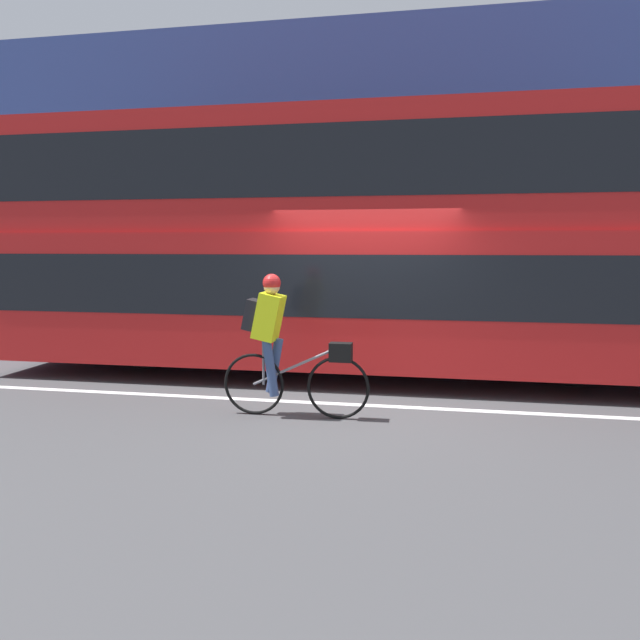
% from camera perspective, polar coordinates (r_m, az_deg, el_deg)
% --- Properties ---
extents(ground_plane, '(80.00, 80.00, 0.00)m').
position_cam_1_polar(ground_plane, '(8.20, 3.62, -7.46)').
color(ground_plane, '#424244').
extents(road_center_line, '(50.00, 0.14, 0.01)m').
position_cam_1_polar(road_center_line, '(8.03, 3.45, -7.74)').
color(road_center_line, silver).
rests_on(road_center_line, ground_plane).
extents(sidewalk_curb, '(60.00, 1.68, 0.11)m').
position_cam_1_polar(sidewalk_curb, '(13.13, 6.56, -1.84)').
color(sidewalk_curb, '#A8A399').
rests_on(sidewalk_curb, ground_plane).
extents(building_facade, '(60.00, 0.30, 6.91)m').
position_cam_1_polar(building_facade, '(14.04, 7.10, 12.62)').
color(building_facade, '#33478C').
rests_on(building_facade, ground_plane).
extents(bus, '(10.75, 2.54, 3.92)m').
position_cam_1_polar(bus, '(9.62, 2.43, 7.64)').
color(bus, black).
rests_on(bus, ground_plane).
extents(cyclist_on_bike, '(1.77, 0.32, 1.69)m').
position_cam_1_polar(cyclist_on_bike, '(7.36, -3.65, -1.92)').
color(cyclist_on_bike, black).
rests_on(cyclist_on_bike, ground_plane).
extents(trash_bin, '(0.56, 0.56, 0.90)m').
position_cam_1_polar(trash_bin, '(12.97, 14.87, 0.10)').
color(trash_bin, '#515156').
rests_on(trash_bin, sidewalk_curb).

